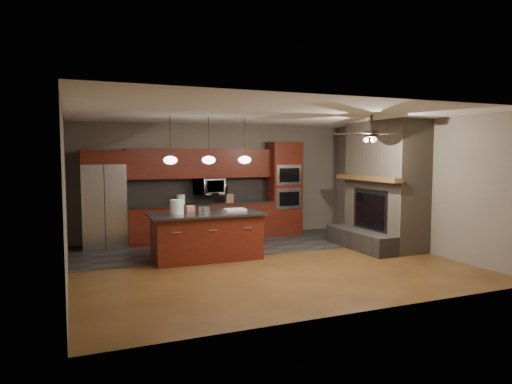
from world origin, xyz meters
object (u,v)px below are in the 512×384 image
oven_tower (284,188)px  counter_bucket (181,199)px  refrigerator (103,200)px  kitchen_island (207,236)px  cardboard_box (189,209)px  microwave (210,186)px  paint_tray (235,210)px  white_bucket (177,207)px  paint_can (204,210)px  counter_box (229,198)px

oven_tower → counter_bucket: 2.70m
refrigerator → counter_bucket: refrigerator is taller
kitchen_island → cardboard_box: cardboard_box is taller
oven_tower → microwave: bearing=178.3°
paint_tray → counter_bucket: counter_bucket is taller
refrigerator → counter_bucket: (1.75, 0.08, -0.07)m
cardboard_box → refrigerator: bearing=114.2°
cardboard_box → white_bucket: bearing=-156.8°
paint_can → paint_tray: 0.75m
oven_tower → counter_box: size_ratio=11.77×
white_bucket → paint_tray: bearing=4.8°
cardboard_box → counter_box: (1.40, 1.61, 0.02)m
microwave → refrigerator: refrigerator is taller
microwave → refrigerator: (-2.47, -0.13, -0.22)m
kitchen_island → oven_tower: bearing=37.7°
oven_tower → counter_box: 1.52m
paint_tray → cardboard_box: size_ratio=2.20×
oven_tower → white_bucket: oven_tower is taller
paint_can → counter_bucket: bearing=89.3°
oven_tower → cardboard_box: oven_tower is taller
refrigerator → kitchen_island: bearing=-47.1°
microwave → white_bucket: bearing=-122.0°
microwave → paint_can: (-0.75, -2.12, -0.31)m
oven_tower → paint_can: bearing=-142.8°
counter_box → oven_tower: bearing=-0.4°
kitchen_island → microwave: bearing=72.4°
refrigerator → paint_can: refrigerator is taller
paint_tray → refrigerator: bearing=149.0°
cardboard_box → counter_bucket: counter_bucket is taller
counter_box → kitchen_island: bearing=-122.3°
paint_can → kitchen_island: bearing=43.1°
kitchen_island → counter_box: (1.14, 1.96, 0.54)m
paint_can → counter_bucket: 2.08m
refrigerator → counter_box: size_ratio=10.66×
oven_tower → refrigerator: size_ratio=1.10×
kitchen_island → counter_box: size_ratio=11.05×
cardboard_box → paint_tray: bearing=-31.6°
kitchen_island → counter_bucket: (-0.05, 2.01, 0.55)m
white_bucket → counter_box: (1.72, 1.91, -0.06)m
counter_bucket → microwave: bearing=4.0°
refrigerator → paint_tray: size_ratio=5.12×
kitchen_island → paint_can: paint_can is taller
microwave → counter_box: bearing=-12.2°
counter_bucket → cardboard_box: bearing=-97.5°
paint_tray → counter_bucket: bearing=115.5°
cardboard_box → counter_box: counter_box is taller
kitchen_island → white_bucket: size_ratio=7.93×
paint_can → counter_box: (1.21, 2.02, 0.01)m
paint_can → refrigerator: bearing=130.8°
refrigerator → white_bucket: (1.21, -1.88, -0.02)m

